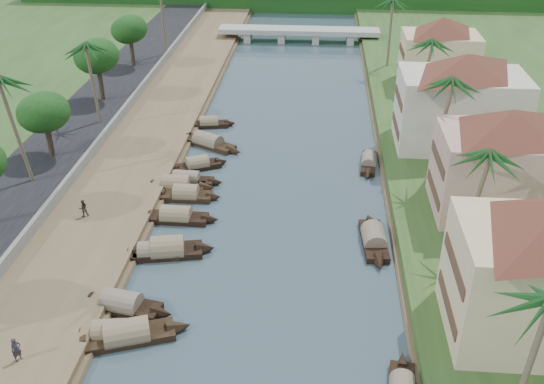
{
  "coord_description": "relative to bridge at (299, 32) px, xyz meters",
  "views": [
    {
      "loc": [
        3.81,
        -34.3,
        29.56
      ],
      "look_at": [
        -0.1,
        14.27,
        2.0
      ],
      "focal_mm": 40.0,
      "sensor_mm": 36.0,
      "label": 1
    }
  ],
  "objects": [
    {
      "name": "sampan_5",
      "position": [
        -8.2,
        -65.49,
        -1.3
      ],
      "size": [
        8.22,
        3.47,
        2.52
      ],
      "rotation": [
        0.0,
        0.0,
        0.19
      ],
      "color": "black",
      "rests_on": "ground"
    },
    {
      "name": "sampan_12",
      "position": [
        -8.54,
        -44.02,
        -1.31
      ],
      "size": [
        9.09,
        6.08,
        2.24
      ],
      "rotation": [
        0.0,
        0.0,
        -0.51
      ],
      "color": "black",
      "rests_on": "ground"
    },
    {
      "name": "bridge",
      "position": [
        0.0,
        0.0,
        0.0
      ],
      "size": [
        28.0,
        4.0,
        2.4
      ],
      "color": "#A4A49A",
      "rests_on": "ground"
    },
    {
      "name": "sampan_6",
      "position": [
        -9.48,
        -65.94,
        -1.31
      ],
      "size": [
        6.58,
        2.4,
        1.97
      ],
      "rotation": [
        0.0,
        0.0,
        0.15
      ],
      "color": "black",
      "rests_on": "ground"
    },
    {
      "name": "palm_7",
      "position": [
        14.0,
        -16.16,
        8.91
      ],
      "size": [
        3.2,
        3.2,
        11.21
      ],
      "color": "brown",
      "rests_on": "ground"
    },
    {
      "name": "palm_2",
      "position": [
        15.0,
        -52.99,
        9.67
      ],
      "size": [
        3.2,
        3.2,
        11.98
      ],
      "color": "brown",
      "rests_on": "ground"
    },
    {
      "name": "sampan_10",
      "position": [
        -9.95,
        -54.4,
        -1.31
      ],
      "size": [
        7.91,
        1.94,
        2.19
      ],
      "rotation": [
        0.0,
        0.0,
        -0.0
      ],
      "color": "black",
      "rests_on": "ground"
    },
    {
      "name": "sampan_4",
      "position": [
        -9.93,
        -75.61,
        -1.31
      ],
      "size": [
        6.89,
        2.44,
        1.96
      ],
      "rotation": [
        0.0,
        0.0,
        0.15
      ],
      "color": "black",
      "rests_on": "ground"
    },
    {
      "name": "person_far",
      "position": [
        -16.79,
        -61.33,
        -0.11
      ],
      "size": [
        1.0,
        0.94,
        1.63
      ],
      "primitive_type": "imported",
      "rotation": [
        0.0,
        0.0,
        3.69
      ],
      "color": "#373526",
      "rests_on": "left_bank"
    },
    {
      "name": "tree_6",
      "position": [
        24.0,
        -42.93,
        5.0
      ],
      "size": [
        4.98,
        4.98,
        7.66
      ],
      "color": "#3F3024",
      "rests_on": "ground"
    },
    {
      "name": "sampan_11",
      "position": [
        -8.69,
        -49.77,
        -1.31
      ],
      "size": [
        6.83,
        4.26,
        2.0
      ],
      "rotation": [
        0.0,
        0.0,
        0.44
      ],
      "color": "black",
      "rests_on": "ground"
    },
    {
      "name": "sampan_3",
      "position": [
        -9.98,
        -72.61,
        -1.31
      ],
      "size": [
        8.32,
        3.15,
        2.2
      ],
      "rotation": [
        0.0,
        0.0,
        -0.19
      ],
      "color": "black",
      "rests_on": "ground"
    },
    {
      "name": "tree_4",
      "position": [
        -24.0,
        -34.04,
        5.31
      ],
      "size": [
        5.08,
        5.08,
        7.81
      ],
      "color": "#3F3024",
      "rests_on": "ground"
    },
    {
      "name": "right_bank",
      "position": [
        19.0,
        -52.0,
        -1.12
      ],
      "size": [
        16.0,
        180.0,
        1.2
      ],
      "primitive_type": "cube",
      "color": "#2A491D",
      "rests_on": "ground"
    },
    {
      "name": "palm_6",
      "position": [
        -22.0,
        -41.35,
        8.75
      ],
      "size": [
        3.2,
        3.2,
        10.83
      ],
      "color": "brown",
      "rests_on": "ground"
    },
    {
      "name": "building_distant",
      "position": [
        19.99,
        -24.0,
        4.16
      ],
      "size": [
        12.62,
        12.62,
        9.2
      ],
      "color": "beige",
      "rests_on": "right_bank"
    },
    {
      "name": "sampan_15",
      "position": [
        9.07,
        -62.49,
        -1.31
      ],
      "size": [
        2.34,
        8.6,
        2.27
      ],
      "rotation": [
        0.0,
        0.0,
        1.64
      ],
      "color": "black",
      "rests_on": "ground"
    },
    {
      "name": "palm_1",
      "position": [
        16.0,
        -64.79,
        8.17
      ],
      "size": [
        3.2,
        3.2,
        10.43
      ],
      "color": "brown",
      "rests_on": "ground"
    },
    {
      "name": "retaining_wall",
      "position": [
        -20.2,
        -52.0,
        -0.37
      ],
      "size": [
        0.4,
        180.0,
        1.1
      ],
      "primitive_type": "cube",
      "color": "slate",
      "rests_on": "left_bank"
    },
    {
      "name": "palm_3",
      "position": [
        16.0,
        -35.4,
        8.38
      ],
      "size": [
        3.2,
        3.2,
        10.64
      ],
      "color": "brown",
      "rests_on": "ground"
    },
    {
      "name": "building_far",
      "position": [
        18.99,
        -44.0,
        4.66
      ],
      "size": [
        15.59,
        15.59,
        10.2
      ],
      "color": "silver",
      "rests_on": "right_bank"
    },
    {
      "name": "sampan_8",
      "position": [
        -8.58,
        -56.19,
        -1.31
      ],
      "size": [
        6.98,
        1.95,
        2.17
      ],
      "rotation": [
        0.0,
        0.0,
        0.01
      ],
      "color": "black",
      "rests_on": "ground"
    },
    {
      "name": "left_bank",
      "position": [
        -16.0,
        -52.0,
        -1.32
      ],
      "size": [
        10.0,
        180.0,
        0.8
      ],
      "primitive_type": "cube",
      "color": "brown",
      "rests_on": "ground"
    },
    {
      "name": "sampan_16",
      "position": [
        9.49,
        -47.61,
        -1.32
      ],
      "size": [
        2.04,
        7.47,
        1.85
      ],
      "rotation": [
        0.0,
        0.0,
        1.48
      ],
      "color": "black",
      "rests_on": "ground"
    },
    {
      "name": "sampan_7",
      "position": [
        -8.67,
        -60.22,
        -1.31
      ],
      "size": [
        8.04,
        1.95,
        2.14
      ],
      "rotation": [
        0.0,
        0.0,
        -0.02
      ],
      "color": "black",
      "rests_on": "ground"
    },
    {
      "name": "canoe_2",
      "position": [
        -10.71,
        -53.39,
        -1.62
      ],
      "size": [
        5.9,
        1.63,
        0.85
      ],
      "rotation": [
        0.0,
        0.0,
        -0.14
      ],
      "color": "black",
      "rests_on": "ground"
    },
    {
      "name": "person_near",
      "position": [
        -14.84,
        -78.95,
        -0.04
      ],
      "size": [
        0.73,
        0.77,
        1.77
      ],
      "primitive_type": "imported",
      "rotation": [
        0.0,
        0.0,
        0.92
      ],
      "color": "#292931",
      "rests_on": "left_bank"
    },
    {
      "name": "canoe_1",
      "position": [
        -9.46,
        -72.95,
        -1.62
      ],
      "size": [
        4.41,
        1.99,
        0.71
      ],
      "rotation": [
        0.0,
        0.0,
        0.3
      ],
      "color": "black",
      "rests_on": "ground"
    },
    {
      "name": "sampan_13",
      "position": [
        -9.36,
        -38.55,
        -1.32
      ],
      "size": [
        6.74,
        2.51,
        1.86
      ],
      "rotation": [
        0.0,
        0.0,
        0.18
      ],
      "color": "black",
      "rests_on": "ground"
    },
    {
      "name": "sampan_2",
      "position": [
        -8.67,
        -75.77,
        -1.3
      ],
      "size": [
        9.13,
        4.75,
        2.36
      ],
      "rotation": [
        0.0,
        0.0,
        0.34
      ],
      "color": "black",
      "rests_on": "ground"
    },
    {
      "name": "tree_5",
      "position": [
        -24.0,
        -19.8,
        5.01
      ],
      "size": [
        4.74,
        4.74,
        7.37
      ],
      "color": "#3F3024",
      "rests_on": "ground"
    },
    {
      "name": "palm_5",
      "position": [
        -24.0,
        -56.18,
        9.75
      ],
      "size": [
        3.2,
        3.2,
        11.85
      ],
      "color": "brown",
      "rests_on": "ground"
    },
    {
      "name": "palm_0",
      "position": [
        15.0,
        -82.74,
        8.96
      ],
      "size": [
        3.2,
        3.2,
        11.26
      ],
      "color": "brown",
      "rests_on": "ground"
    },
    {
      "name": "road",
      "position": [
        -24.5,
        -52.0,
        -1.02
      ],
      "size": [
        8.0,
        180.0,
        1.4
      ],
      "primitive_type": "cube",
      "color": "black",
      "rests_on": "ground"
    },
    {
      "name": "tree_3",
      "position": [
        -24.0,
        -50.67,
        4.49
      ],
      "size": [
        4.89,
        4.89,
        6.9
      ],
      "color": "#3F3024",
      "rests_on": "ground"
    },
    {
      "name": "building_mid",
      "position": [
        19.99,
        -58.0,
        4.41
      ],
      "size": [
        14.11,
        14.11,
        9.7
      ],
      "color": "#D7AF98",
      "rests_on": "right_bank"
    },
    {
      "name": "sampan_9",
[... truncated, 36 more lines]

